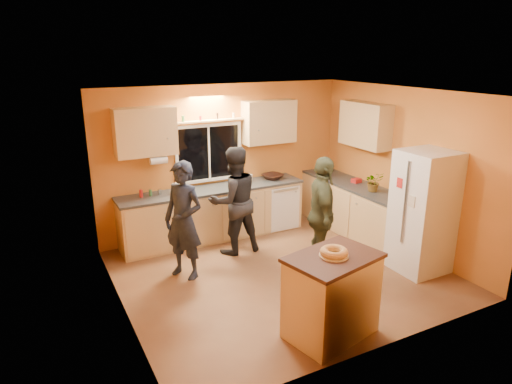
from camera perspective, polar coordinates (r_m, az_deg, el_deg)
ground at (r=6.81m, az=3.18°, el=-10.13°), size 4.50×4.50×0.00m
room_shell at (r=6.64m, az=2.49°, el=4.08°), size 4.54×4.04×2.61m
back_counter at (r=8.02m, az=-2.88°, el=-2.25°), size 4.23×0.62×0.90m
right_counter at (r=8.07m, az=13.40°, el=-2.59°), size 0.62×1.84×0.90m
refrigerator at (r=7.02m, az=20.16°, el=-2.36°), size 0.72×0.70×1.80m
island at (r=5.33m, az=9.42°, el=-12.60°), size 1.14×0.90×0.99m
bundt_pastry at (r=5.09m, az=9.72°, el=-7.42°), size 0.31×0.31×0.09m
person_left at (r=6.49m, az=-9.04°, el=-3.56°), size 0.68×0.74×1.70m
person_center at (r=7.19m, az=-2.79°, el=-1.10°), size 0.85×0.67×1.73m
person_right at (r=6.67m, az=8.23°, el=-2.84°), size 0.82×1.09×1.72m
mixing_bowl at (r=8.26m, az=2.10°, el=1.95°), size 0.44×0.44×0.09m
utensil_crock at (r=7.52m, az=-9.85°, el=0.44°), size 0.14×0.14×0.17m
potted_plant at (r=7.75m, az=14.51°, el=1.25°), size 0.35×0.33×0.33m
red_box at (r=8.23m, az=12.44°, el=1.41°), size 0.18×0.14×0.07m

